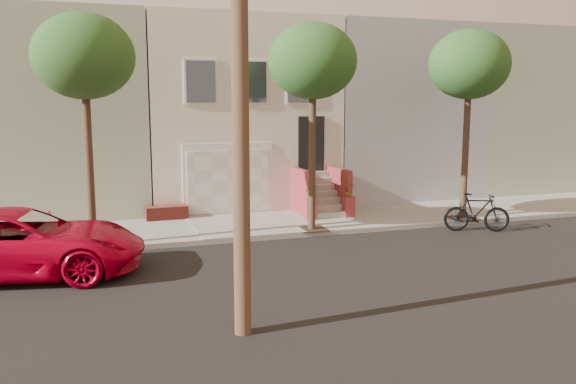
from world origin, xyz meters
name	(u,v)px	position (x,y,z in m)	size (l,w,h in m)	color
ground	(330,270)	(0.00, 0.00, 0.00)	(90.00, 90.00, 0.00)	black
sidewalk	(268,224)	(0.00, 5.35, 0.07)	(40.00, 3.70, 0.15)	#99958B
house_row	(227,112)	(0.00, 11.19, 3.64)	(33.10, 11.70, 7.00)	beige
tree_left	(84,58)	(-5.50, 3.90, 5.26)	(2.70, 2.57, 6.30)	#2D2116
tree_mid	(313,62)	(1.00, 3.90, 5.26)	(2.70, 2.57, 6.30)	#2D2116
tree_right	(469,66)	(6.50, 3.90, 5.26)	(2.70, 2.57, 6.30)	#2D2116
pickup_truck	(19,243)	(-7.16, 1.90, 0.80)	(2.67, 5.79, 1.61)	#BE0022
motorcycle	(477,212)	(6.09, 2.56, 0.62)	(0.58, 2.05, 1.23)	black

